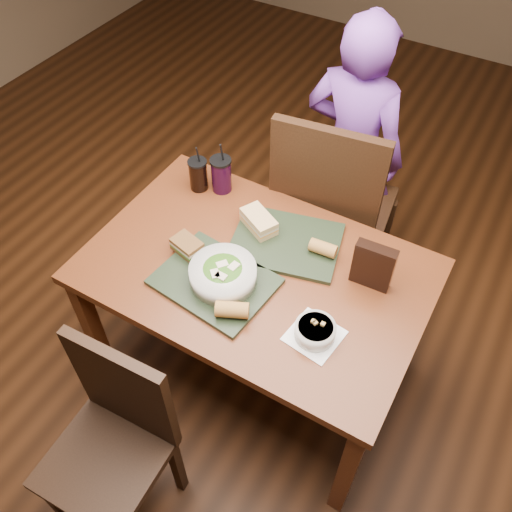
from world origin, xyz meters
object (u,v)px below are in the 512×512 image
(chair_far, at_px, (332,206))
(salad_bowl, at_px, (223,273))
(dining_table, at_px, (256,283))
(baguette_near, at_px, (232,310))
(baguette_far, at_px, (323,248))
(cup_cola, at_px, (198,174))
(sandwich_far, at_px, (259,221))
(cup_berry, at_px, (221,174))
(chair_near, at_px, (115,433))
(tray_far, at_px, (286,242))
(chip_bag, at_px, (373,266))
(diner, at_px, (352,153))
(sandwich_near, at_px, (187,246))
(soup_bowl, at_px, (315,331))
(tray_near, at_px, (215,281))

(chair_far, height_order, salad_bowl, chair_far)
(chair_far, bearing_deg, salad_bowl, -100.06)
(dining_table, height_order, baguette_near, baguette_near)
(baguette_far, bearing_deg, baguette_near, -109.39)
(chair_far, xyz_separation_m, cup_cola, (-0.51, -0.31, 0.20))
(dining_table, relative_size, sandwich_far, 7.22)
(cup_berry, bearing_deg, chair_near, -79.00)
(tray_far, bearing_deg, sandwich_far, 174.54)
(tray_far, relative_size, baguette_near, 3.61)
(chair_near, height_order, baguette_near, chair_near)
(chair_far, height_order, chip_bag, chair_far)
(salad_bowl, xyz_separation_m, cup_cola, (-0.38, 0.40, 0.01))
(diner, height_order, sandwich_near, diner)
(soup_bowl, bearing_deg, diner, 106.45)
(chair_near, distance_m, chair_far, 1.33)
(baguette_far, bearing_deg, cup_berry, 166.24)
(sandwich_near, bearing_deg, diner, 73.62)
(cup_cola, bearing_deg, chip_bag, -8.38)
(chair_near, xyz_separation_m, diner, (0.17, 1.61, 0.20))
(baguette_far, relative_size, cup_cola, 0.47)
(baguette_near, relative_size, cup_cola, 0.52)
(dining_table, height_order, chip_bag, chip_bag)
(chair_far, bearing_deg, tray_far, -92.72)
(sandwich_near, bearing_deg, cup_cola, 117.49)
(chair_far, xyz_separation_m, baguette_near, (-0.02, -0.83, 0.18))
(salad_bowl, relative_size, cup_berry, 1.00)
(sandwich_far, xyz_separation_m, chip_bag, (0.49, -0.03, 0.05))
(tray_far, xyz_separation_m, sandwich_near, (-0.31, -0.24, 0.04))
(baguette_near, bearing_deg, sandwich_far, 107.74)
(chair_far, bearing_deg, sandwich_near, -116.32)
(sandwich_far, bearing_deg, tray_far, -5.46)
(tray_far, relative_size, salad_bowl, 1.70)
(tray_near, xyz_separation_m, soup_bowl, (0.43, -0.02, 0.02))
(cup_cola, bearing_deg, chair_near, -73.64)
(chip_bag, bearing_deg, chair_far, 124.61)
(diner, bearing_deg, dining_table, 91.38)
(cup_cola, xyz_separation_m, chip_bag, (0.85, -0.12, 0.02))
(dining_table, xyz_separation_m, sandwich_near, (-0.27, -0.07, 0.14))
(chair_near, bearing_deg, sandwich_far, 86.11)
(tray_near, distance_m, sandwich_far, 0.32)
(dining_table, bearing_deg, cup_cola, 148.34)
(salad_bowl, distance_m, sandwich_near, 0.21)
(dining_table, relative_size, cup_berry, 5.24)
(dining_table, distance_m, sandwich_near, 0.31)
(soup_bowl, relative_size, chip_bag, 0.99)
(tray_far, xyz_separation_m, chip_bag, (0.36, -0.02, 0.09))
(sandwich_far, bearing_deg, dining_table, -63.09)
(chair_near, xyz_separation_m, tray_far, (0.19, 0.89, 0.26))
(tray_near, bearing_deg, sandwich_near, 157.66)
(sandwich_near, bearing_deg, cup_berry, 102.94)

